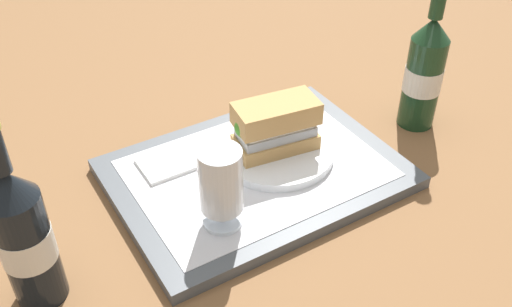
{
  "coord_description": "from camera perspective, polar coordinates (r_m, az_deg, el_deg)",
  "views": [
    {
      "loc": [
        0.37,
        0.61,
        0.6
      ],
      "look_at": [
        0.0,
        0.0,
        0.05
      ],
      "focal_mm": 40.82,
      "sensor_mm": 36.0,
      "label": 1
    }
  ],
  "objects": [
    {
      "name": "plate",
      "position": [
        0.94,
        1.91,
        0.25
      ],
      "size": [
        0.19,
        0.19,
        0.01
      ],
      "primitive_type": "cylinder",
      "color": "white",
      "rests_on": "placemat"
    },
    {
      "name": "sandwich",
      "position": [
        0.91,
        1.78,
        2.71
      ],
      "size": [
        0.14,
        0.08,
        0.08
      ],
      "rotation": [
        0.0,
        0.0,
        -0.14
      ],
      "color": "tan",
      "rests_on": "plate"
    },
    {
      "name": "beer_bottle",
      "position": [
        0.74,
        -21.78,
        -7.55
      ],
      "size": [
        0.07,
        0.07,
        0.27
      ],
      "color": "black",
      "rests_on": "ground_plane"
    },
    {
      "name": "napkin_folded",
      "position": [
        0.93,
        -8.53,
        -0.93
      ],
      "size": [
        0.09,
        0.07,
        0.01
      ],
      "primitive_type": "cube",
      "color": "white",
      "rests_on": "placemat"
    },
    {
      "name": "beer_glass",
      "position": [
        0.78,
        -3.44,
        -3.16
      ],
      "size": [
        0.06,
        0.06,
        0.12
      ],
      "color": "silver",
      "rests_on": "placemat"
    },
    {
      "name": "ground_plane",
      "position": [
        0.93,
        -0.0,
        -2.44
      ],
      "size": [
        3.0,
        3.0,
        0.0
      ],
      "primitive_type": "plane",
      "color": "brown"
    },
    {
      "name": "tray",
      "position": [
        0.92,
        -0.0,
        -1.97
      ],
      "size": [
        0.44,
        0.32,
        0.02
      ],
      "primitive_type": "cube",
      "color": "#4C5156",
      "rests_on": "ground_plane"
    },
    {
      "name": "second_bottle",
      "position": [
        1.04,
        16.17,
        7.7
      ],
      "size": [
        0.07,
        0.07,
        0.27
      ],
      "color": "#19381E",
      "rests_on": "ground_plane"
    },
    {
      "name": "placemat",
      "position": [
        0.92,
        -0.0,
        -1.46
      ],
      "size": [
        0.38,
        0.27,
        0.0
      ],
      "primitive_type": "cube",
      "color": "silver",
      "rests_on": "tray"
    }
  ]
}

